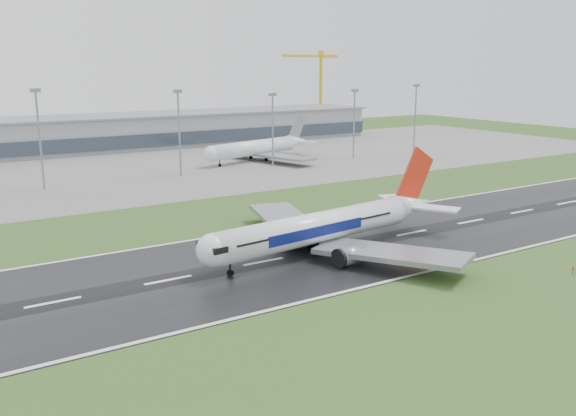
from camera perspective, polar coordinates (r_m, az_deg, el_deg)
ground at (r=144.02m, az=11.60°, el=-2.34°), size 520.00×520.00×0.00m
runway at (r=144.01m, az=11.60°, el=-2.32°), size 400.00×45.00×0.10m
apron at (r=247.48m, az=-8.79°, el=4.25°), size 400.00×130.00×0.08m
terminal at (r=302.12m, az=-13.45°, el=7.08°), size 240.00×36.00×15.00m
main_airliner at (r=125.81m, az=4.13°, el=0.14°), size 70.91×68.24×18.94m
parked_airliner at (r=249.53m, az=-2.91°, el=6.48°), size 71.97×69.17×17.33m
tower_crane at (r=367.14m, az=3.10°, el=10.92°), size 46.67×14.48×46.72m
floodmast_1 at (r=203.78m, az=-22.36°, el=5.80°), size 0.64×0.64×30.27m
floodmast_2 at (r=216.49m, az=-10.21°, el=6.80°), size 0.64×0.64×29.05m
floodmast_3 at (r=233.49m, az=-1.46°, el=7.21°), size 0.64×0.64×27.03m
floodmast_4 at (r=255.89m, az=6.25°, el=7.73°), size 0.64×0.64×27.67m
floodmast_5 at (r=278.54m, az=11.90°, el=8.12°), size 0.64×0.64×29.14m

